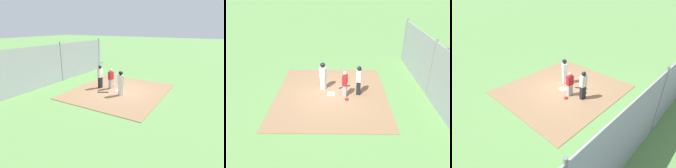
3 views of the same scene
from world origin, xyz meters
TOP-DOWN VIEW (x-y plane):
  - ground_plane at (0.00, 0.00)m, footprint 140.00×140.00m
  - dirt_infield at (0.00, 0.00)m, footprint 7.20×6.40m
  - home_plate at (0.00, 0.00)m, footprint 0.46×0.46m
  - catcher at (-0.21, -0.79)m, footprint 0.42×0.32m
  - umpire at (0.03, -1.59)m, footprint 0.42×0.32m
  - runner at (0.68, 0.51)m, footprint 0.41×0.46m
  - baseball_bat at (0.87, -0.80)m, footprint 0.45×0.70m
  - catcher_mask at (-0.66, -0.89)m, footprint 0.24×0.20m
  - backstop_fence at (0.00, -5.60)m, footprint 12.00×0.10m
  - parking_lot at (0.00, -9.71)m, footprint 18.00×5.20m
  - parked_car_blue at (-5.69, -9.05)m, footprint 4.30×2.08m
  - parked_car_white at (-0.30, -9.96)m, footprint 4.23×1.93m

SIDE VIEW (x-z plane):
  - ground_plane at x=0.00m, z-range 0.00..0.00m
  - dirt_infield at x=0.00m, z-range 0.00..0.03m
  - parking_lot at x=0.00m, z-range 0.00..0.04m
  - home_plate at x=0.00m, z-range 0.03..0.05m
  - baseball_bat at x=0.87m, z-range 0.03..0.09m
  - catcher_mask at x=-0.66m, z-range 0.03..0.15m
  - parked_car_blue at x=-5.69m, z-range -0.03..1.25m
  - parked_car_white at x=-0.30m, z-range -0.03..1.25m
  - catcher at x=-0.21m, z-range 0.05..1.60m
  - umpire at x=0.03m, z-range 0.08..1.83m
  - runner at x=0.68m, z-range 0.16..1.87m
  - backstop_fence at x=0.00m, z-range -0.07..3.28m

